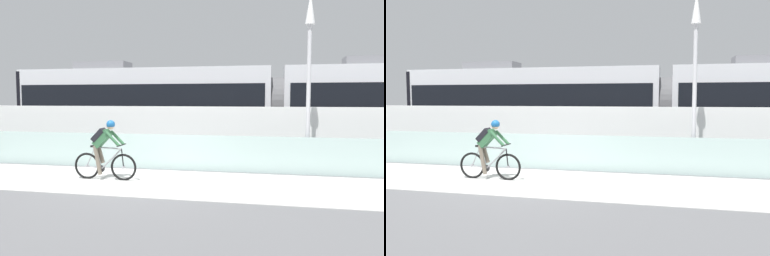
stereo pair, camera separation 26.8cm
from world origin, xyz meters
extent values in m
plane|color=slate|center=(0.00, 0.00, 0.00)|extent=(200.00, 200.00, 0.00)
cube|color=silver|center=(0.00, 0.00, 0.01)|extent=(32.00, 3.20, 0.01)
cube|color=#ADC6C1|center=(0.00, 1.85, 0.54)|extent=(32.00, 0.05, 1.08)
cube|color=white|center=(0.00, 3.65, 0.95)|extent=(32.00, 0.36, 1.90)
cube|color=#595654|center=(0.00, 6.13, 0.00)|extent=(32.00, 0.08, 0.01)
cube|color=#595654|center=(0.00, 7.57, 0.00)|extent=(32.00, 0.08, 0.01)
cube|color=silver|center=(-2.21, 6.85, 1.90)|extent=(11.00, 2.50, 3.10)
cube|color=black|center=(-2.21, 6.85, 2.25)|extent=(10.56, 2.54, 1.04)
cube|color=red|center=(-2.21, 6.85, 0.53)|extent=(10.78, 2.53, 0.28)
cube|color=slate|center=(-4.19, 6.85, 3.63)|extent=(2.40, 1.10, 0.36)
cube|color=#232326|center=(-5.73, 6.85, 0.36)|extent=(1.40, 1.88, 0.20)
cylinder|color=black|center=(-5.73, 6.13, 0.30)|extent=(0.60, 0.10, 0.60)
cylinder|color=black|center=(-5.73, 7.57, 0.30)|extent=(0.60, 0.10, 0.60)
cube|color=#232326|center=(1.31, 6.85, 0.36)|extent=(1.40, 1.88, 0.20)
cylinder|color=black|center=(1.31, 6.13, 0.30)|extent=(0.60, 0.10, 0.60)
cylinder|color=black|center=(1.31, 7.57, 0.30)|extent=(0.60, 0.10, 0.60)
cube|color=black|center=(-7.66, 6.85, 1.90)|extent=(0.16, 2.54, 2.94)
cube|color=slate|center=(7.31, 6.85, 3.63)|extent=(2.40, 1.10, 0.36)
cube|color=#232326|center=(5.77, 6.85, 0.36)|extent=(1.40, 1.88, 0.20)
cylinder|color=black|center=(5.77, 6.13, 0.30)|extent=(0.60, 0.10, 0.60)
cylinder|color=black|center=(5.77, 7.57, 0.30)|extent=(0.60, 0.10, 0.60)
cylinder|color=#59595B|center=(3.54, 6.85, 1.90)|extent=(0.60, 2.30, 2.30)
torus|color=black|center=(-0.46, 0.00, 0.36)|extent=(0.72, 0.06, 0.72)
cylinder|color=#99999E|center=(-0.46, 0.00, 0.36)|extent=(0.07, 0.10, 0.07)
torus|color=black|center=(-1.51, 0.00, 0.36)|extent=(0.72, 0.06, 0.72)
cylinder|color=#99999E|center=(-1.51, 0.00, 0.36)|extent=(0.07, 0.10, 0.07)
cylinder|color=#99999E|center=(-0.80, 0.00, 0.57)|extent=(0.60, 0.04, 0.58)
cylinder|color=#99999E|center=(-1.18, 0.00, 0.59)|extent=(0.22, 0.04, 0.59)
cylinder|color=#99999E|center=(-0.89, 0.00, 0.86)|extent=(0.76, 0.04, 0.07)
cylinder|color=#99999E|center=(-1.30, 0.00, 0.33)|extent=(0.43, 0.03, 0.09)
cylinder|color=#99999E|center=(-1.39, 0.00, 0.62)|extent=(0.27, 0.02, 0.53)
cylinder|color=black|center=(-0.49, 0.00, 0.60)|extent=(0.08, 0.03, 0.49)
cube|color=black|center=(-1.27, 0.00, 0.90)|extent=(0.24, 0.10, 0.05)
cylinder|color=black|center=(-0.51, 0.00, 0.95)|extent=(0.03, 0.58, 0.03)
cylinder|color=#262628|center=(-1.09, 0.00, 0.30)|extent=(0.18, 0.02, 0.18)
cube|color=#33663F|center=(-1.05, 0.00, 1.11)|extent=(0.50, 0.28, 0.51)
cube|color=black|center=(-1.14, 0.00, 1.21)|extent=(0.38, 0.30, 0.38)
sphere|color=beige|center=(-0.81, 0.00, 1.46)|extent=(0.20, 0.20, 0.20)
sphere|color=#195999|center=(-0.81, 0.00, 1.49)|extent=(0.23, 0.23, 0.23)
cylinder|color=#33663F|center=(-0.69, -0.16, 1.12)|extent=(0.41, 0.08, 0.41)
cylinder|color=#33663F|center=(-0.69, 0.16, 1.12)|extent=(0.41, 0.08, 0.41)
cylinder|color=#726656|center=(-1.16, -0.09, 0.55)|extent=(0.25, 0.11, 0.79)
cylinder|color=#726656|center=(-1.16, 0.09, 0.69)|extent=(0.25, 0.11, 0.52)
cylinder|color=gray|center=(4.39, 2.15, 0.10)|extent=(0.24, 0.24, 0.20)
cylinder|color=silver|center=(4.39, 2.15, 2.20)|extent=(0.12, 0.12, 4.20)
cone|color=white|center=(4.39, 2.15, 4.75)|extent=(0.28, 0.28, 0.90)
camera|label=1|loc=(3.41, -9.46, 2.18)|focal=35.93mm
camera|label=2|loc=(3.67, -9.40, 2.18)|focal=35.93mm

